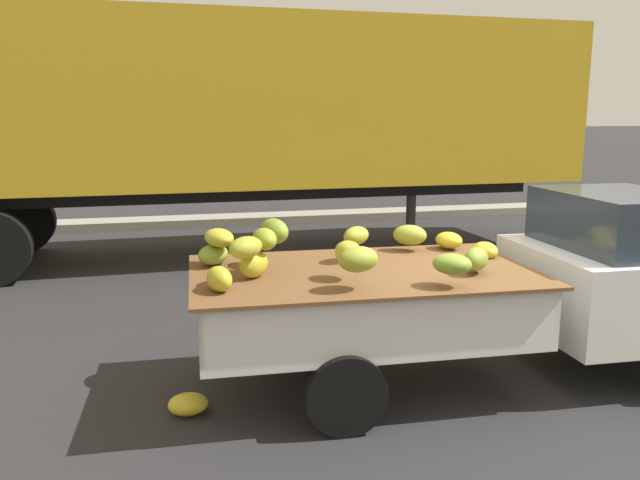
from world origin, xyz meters
The scene contains 5 objects.
ground centered at (0.00, 0.00, 0.00)m, with size 220.00×220.00×0.00m, color #28282B.
curb_strip centered at (0.00, 9.32, 0.08)m, with size 80.00×0.80×0.16m, color gray.
pickup_truck centered at (0.76, 0.16, 0.89)m, with size 5.27×1.95×1.70m.
semi_trailer centered at (-1.84, 6.04, 2.54)m, with size 12.05×2.85×3.95m.
fallen_banana_bunch_near_tailgate centered at (-2.80, 0.06, 0.09)m, with size 0.33×0.27×0.17m, color gold.
Camera 1 is at (-2.88, -4.87, 2.41)m, focal length 35.62 mm.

